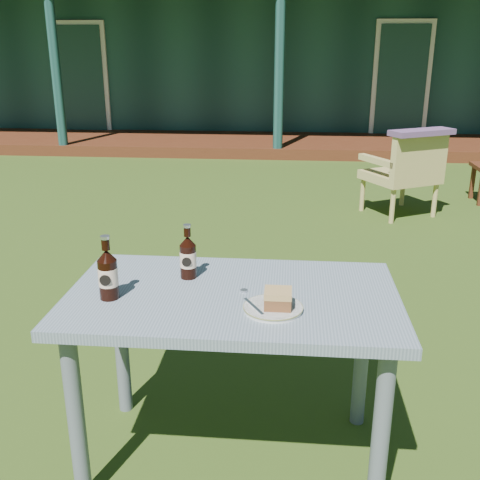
# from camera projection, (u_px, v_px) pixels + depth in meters

# --- Properties ---
(ground) EXTENTS (80.00, 80.00, 0.00)m
(ground) POSITION_uv_depth(u_px,v_px,m) (257.00, 293.00, 3.77)
(ground) COLOR #334916
(pavilion) EXTENTS (15.80, 8.30, 3.45)m
(pavilion) POSITION_uv_depth(u_px,v_px,m) (285.00, 45.00, 12.09)
(pavilion) COLOR #173D39
(pavilion) RESTS_ON ground
(cafe_table) EXTENTS (1.20, 0.70, 0.72)m
(cafe_table) POSITION_uv_depth(u_px,v_px,m) (233.00, 318.00, 2.07)
(cafe_table) COLOR slate
(cafe_table) RESTS_ON ground
(plate) EXTENTS (0.20, 0.20, 0.01)m
(plate) POSITION_uv_depth(u_px,v_px,m) (273.00, 308.00, 1.90)
(plate) COLOR silver
(plate) RESTS_ON cafe_table
(cake_slice) EXTENTS (0.09, 0.09, 0.06)m
(cake_slice) POSITION_uv_depth(u_px,v_px,m) (278.00, 298.00, 1.88)
(cake_slice) COLOR brown
(cake_slice) RESTS_ON plate
(fork) EXTENTS (0.08, 0.13, 0.00)m
(fork) POSITION_uv_depth(u_px,v_px,m) (254.00, 306.00, 1.89)
(fork) COLOR silver
(fork) RESTS_ON plate
(cola_bottle_near) EXTENTS (0.06, 0.07, 0.21)m
(cola_bottle_near) POSITION_uv_depth(u_px,v_px,m) (188.00, 257.00, 2.14)
(cola_bottle_near) COLOR black
(cola_bottle_near) RESTS_ON cafe_table
(cola_bottle_far) EXTENTS (0.07, 0.07, 0.23)m
(cola_bottle_far) POSITION_uv_depth(u_px,v_px,m) (108.00, 274.00, 1.96)
(cola_bottle_far) COLOR black
(cola_bottle_far) RESTS_ON cafe_table
(bottle_cap) EXTENTS (0.03, 0.03, 0.01)m
(bottle_cap) POSITION_uv_depth(u_px,v_px,m) (244.00, 291.00, 2.04)
(bottle_cap) COLOR silver
(bottle_cap) RESTS_ON cafe_table
(armchair_left) EXTENTS (0.80, 0.78, 0.81)m
(armchair_left) POSITION_uv_depth(u_px,v_px,m) (406.00, 170.00, 5.35)
(armchair_left) COLOR tan
(armchair_left) RESTS_ON ground
(floral_throw) EXTENTS (0.64, 0.48, 0.05)m
(floral_throw) POSITION_uv_depth(u_px,v_px,m) (422.00, 132.00, 5.09)
(floral_throw) COLOR #604269
(floral_throw) RESTS_ON armchair_left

